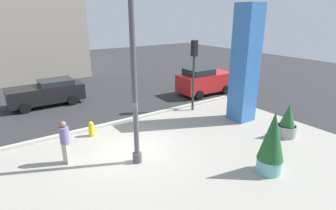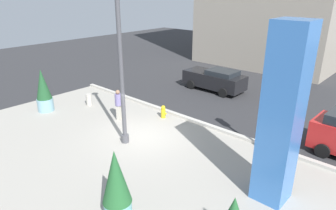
% 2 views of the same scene
% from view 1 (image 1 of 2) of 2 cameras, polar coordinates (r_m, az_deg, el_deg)
% --- Properties ---
extents(ground_plane, '(60.00, 60.00, 0.00)m').
position_cam_1_polar(ground_plane, '(15.34, -14.67, -3.44)').
color(ground_plane, '#2D2D30').
extents(plaza_pavement, '(18.00, 10.00, 0.02)m').
position_cam_1_polar(plaza_pavement, '(10.45, -2.66, -13.88)').
color(plaza_pavement, '#9E998E').
rests_on(plaza_pavement, ground_plane).
extents(curb_strip, '(18.00, 0.24, 0.16)m').
position_cam_1_polar(curb_strip, '(14.54, -13.47, -4.25)').
color(curb_strip, '#B7B2A8').
rests_on(curb_strip, ground_plane).
extents(lamp_post, '(0.44, 0.44, 7.67)m').
position_cam_1_polar(lamp_post, '(9.79, -7.21, 7.51)').
color(lamp_post, '#4C4C51').
rests_on(lamp_post, ground_plane).
extents(art_pillar_blue, '(1.11, 1.11, 6.12)m').
position_cam_1_polar(art_pillar_blue, '(14.92, 15.84, 8.12)').
color(art_pillar_blue, '#3870BC').
rests_on(art_pillar_blue, ground_plane).
extents(potted_plant_mid_plaza, '(0.91, 0.91, 1.61)m').
position_cam_1_polar(potted_plant_mid_plaza, '(14.07, 23.70, -3.40)').
color(potted_plant_mid_plaza, gray).
rests_on(potted_plant_mid_plaza, ground_plane).
extents(potted_plant_near_right, '(0.95, 0.95, 2.40)m').
position_cam_1_polar(potted_plant_near_right, '(10.53, 20.92, -7.37)').
color(potted_plant_near_right, '#6BB2B2').
rests_on(potted_plant_near_right, ground_plane).
extents(fire_hydrant, '(0.36, 0.26, 0.75)m').
position_cam_1_polar(fire_hydrant, '(13.55, -15.74, -4.84)').
color(fire_hydrant, gold).
rests_on(fire_hydrant, ground_plane).
extents(traffic_light_corner, '(0.28, 0.42, 4.17)m').
position_cam_1_polar(traffic_light_corner, '(16.00, 5.43, 8.62)').
color(traffic_light_corner, '#333833').
rests_on(traffic_light_corner, ground_plane).
extents(car_passing_lane, '(4.04, 2.14, 1.92)m').
position_cam_1_polar(car_passing_lane, '(19.93, 7.57, 5.01)').
color(car_passing_lane, red).
rests_on(car_passing_lane, ground_plane).
extents(car_curb_east, '(4.49, 2.02, 1.60)m').
position_cam_1_polar(car_curb_east, '(18.96, -23.98, 2.41)').
color(car_curb_east, black).
rests_on(car_curb_east, ground_plane).
extents(pedestrian_on_sidewalk, '(0.47, 0.47, 1.77)m').
position_cam_1_polar(pedestrian_on_sidewalk, '(11.26, -20.76, -6.91)').
color(pedestrian_on_sidewalk, '#B2AD9E').
rests_on(pedestrian_on_sidewalk, ground_plane).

